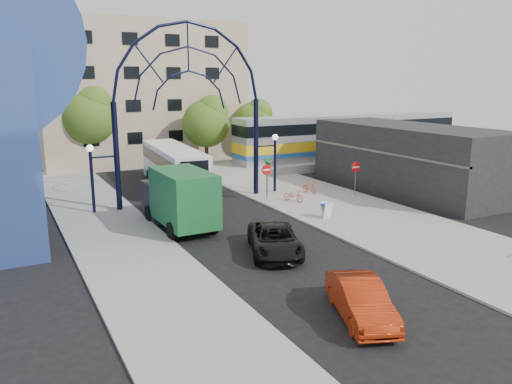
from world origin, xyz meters
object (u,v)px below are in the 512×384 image
street_name_sign (268,169)px  bike_near_b (310,187)px  train_car (351,135)px  sandwich_board (326,208)px  black_suv (275,240)px  stop_sign (267,173)px  tree_north_a (207,121)px  red_sedan (361,300)px  bike_near_a (294,196)px  tree_north_b (89,114)px  city_bus (174,167)px  green_truck (178,198)px  do_not_enter_sign (356,170)px  tree_north_c (254,120)px  gateway_arch (189,76)px

street_name_sign → bike_near_b: street_name_sign is taller
train_car → bike_near_b: train_car is taller
sandwich_board → black_suv: black_suv is taller
train_car → black_suv: train_car is taller
stop_sign → tree_north_a: bearing=84.6°
red_sedan → bike_near_a: (7.01, 15.71, -0.18)m
tree_north_b → black_suv: size_ratio=1.59×
train_car → city_bus: 19.85m
green_truck → red_sedan: 13.99m
city_bus → train_car: bearing=13.5°
do_not_enter_sign → black_suv: bearing=-145.1°
city_bus → bike_near_b: bearing=-35.1°
do_not_enter_sign → tree_north_c: bearing=86.4°
city_bus → green_truck: size_ratio=1.76×
sandwich_board → black_suv: bearing=-146.8°
tree_north_c → bike_near_b: bearing=-102.8°
sandwich_board → bike_near_b: (2.96, 6.23, -0.18)m
tree_north_a → bike_near_a: (0.01, -15.37, -4.08)m
stop_sign → street_name_sign: (0.40, 0.60, 0.14)m
bike_near_b → green_truck: bearing=-172.8°
green_truck → black_suv: (2.64, -6.47, -1.02)m
red_sedan → bike_near_a: 17.20m
tree_north_a → black_suv: size_ratio=1.39×
bike_near_a → do_not_enter_sign: bearing=-30.9°
black_suv → city_bus: bearing=110.0°
street_name_sign → city_bus: (-4.79, 6.44, -0.43)m
tree_north_c → red_sedan: tree_north_c is taller
street_name_sign → city_bus: city_bus is taller
do_not_enter_sign → street_name_sign: street_name_sign is taller
stop_sign → street_name_sign: 0.74m
sandwich_board → city_bus: city_bus is taller
stop_sign → green_truck: green_truck is taller
stop_sign → red_sedan: bearing=-108.3°
black_suv → gateway_arch: bearing=111.1°
city_bus → bike_near_a: bearing=-51.1°
tree_north_c → city_bus: 14.93m
gateway_arch → tree_north_a: bearing=62.8°
black_suv → bike_near_a: 10.46m
train_car → tree_north_b: 25.27m
black_suv → train_car: bearing=66.4°
gateway_arch → red_sedan: 20.71m
city_bus → black_suv: 16.86m
red_sedan → bike_near_b: (9.44, 17.35, -0.14)m
gateway_arch → stop_sign: gateway_arch is taller
do_not_enter_sign → tree_north_a: (-4.88, 15.93, 2.63)m
tree_north_a → green_truck: bearing=-117.4°
tree_north_c → red_sedan: (-13.00, -33.07, -3.57)m
tree_north_a → red_sedan: bearing=-102.7°
street_name_sign → train_car: size_ratio=0.11×
do_not_enter_sign → sandwich_board: bearing=-143.3°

